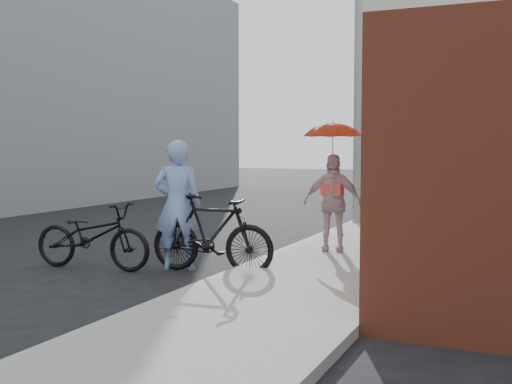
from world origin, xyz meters
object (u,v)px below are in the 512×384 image
Objects in this scene: kimono_woman at (332,202)px; officer at (178,205)px; bike_left at (93,236)px; planter at (425,239)px; bike_right at (212,234)px; utility_pole at (361,67)px.

officer is at bearing -147.71° from kimono_woman.
officer is 1.32m from bike_left.
officer is at bearing -136.34° from planter.
bike_right is (0.56, -0.01, -0.39)m from officer.
bike_left is at bearing 100.37° from bike_right.
utility_pole is 4.78m from kimono_woman.
kimono_woman reaches higher than bike_right.
kimono_woman is at bearing -81.41° from utility_pole.
utility_pole is at bearing 84.36° from kimono_woman.
planter is (2.49, 2.93, -0.32)m from bike_right.
bike_right is (-0.59, -5.83, -2.95)m from utility_pole.
officer reaches higher than bike_right.
bike_left is (-2.31, -6.29, -3.01)m from utility_pole.
bike_left is at bearing -155.57° from kimono_woman.
bike_left is 5.41m from planter.
bike_left is 1.78m from bike_right.
utility_pole is 3.81× the size of bike_right.
planter is at bearing 25.08° from kimono_woman.
kimono_woman is 1.81m from planter.
officer is 1.01× the size of bike_left.
planter is at bearing -56.29° from bike_left.
utility_pole is 3.72× the size of officer.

